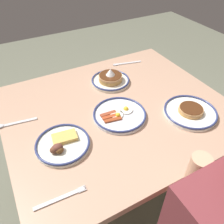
{
  "coord_description": "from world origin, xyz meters",
  "views": [
    {
      "loc": [
        0.46,
        0.79,
        1.52
      ],
      "look_at": [
        0.06,
        0.05,
        0.78
      ],
      "focal_mm": 36.29,
      "sensor_mm": 36.0,
      "label": 1
    }
  ],
  "objects_px": {
    "plate_far_companion": "(190,112)",
    "tea_spoon": "(11,124)",
    "plate_near_main": "(110,79)",
    "fork_near": "(127,63)",
    "fork_far": "(61,198)",
    "plate_far_side": "(119,114)",
    "plate_center_pancakes": "(62,144)"
  },
  "relations": [
    {
      "from": "plate_far_companion",
      "to": "tea_spoon",
      "type": "bearing_deg",
      "value": -23.15
    },
    {
      "from": "plate_near_main",
      "to": "plate_far_companion",
      "type": "distance_m",
      "value": 0.5
    },
    {
      "from": "plate_far_companion",
      "to": "fork_near",
      "type": "relative_size",
      "value": 1.35
    },
    {
      "from": "fork_near",
      "to": "fork_far",
      "type": "distance_m",
      "value": 1.02
    },
    {
      "from": "fork_near",
      "to": "plate_far_companion",
      "type": "bearing_deg",
      "value": 91.25
    },
    {
      "from": "fork_far",
      "to": "tea_spoon",
      "type": "bearing_deg",
      "value": -79.22
    },
    {
      "from": "tea_spoon",
      "to": "plate_far_companion",
      "type": "bearing_deg",
      "value": 156.85
    },
    {
      "from": "plate_far_companion",
      "to": "plate_far_side",
      "type": "xyz_separation_m",
      "value": [
        0.33,
        -0.15,
        -0.0
      ]
    },
    {
      "from": "plate_center_pancakes",
      "to": "plate_far_companion",
      "type": "relative_size",
      "value": 0.9
    },
    {
      "from": "plate_center_pancakes",
      "to": "fork_near",
      "type": "relative_size",
      "value": 1.21
    },
    {
      "from": "plate_near_main",
      "to": "tea_spoon",
      "type": "xyz_separation_m",
      "value": [
        0.6,
        0.1,
        -0.02
      ]
    },
    {
      "from": "plate_far_side",
      "to": "fork_near",
      "type": "distance_m",
      "value": 0.54
    },
    {
      "from": "plate_center_pancakes",
      "to": "fork_near",
      "type": "xyz_separation_m",
      "value": [
        -0.63,
        -0.5,
        -0.01
      ]
    },
    {
      "from": "fork_far",
      "to": "plate_far_side",
      "type": "bearing_deg",
      "value": -144.85
    },
    {
      "from": "plate_center_pancakes",
      "to": "plate_far_side",
      "type": "relative_size",
      "value": 0.9
    },
    {
      "from": "plate_far_companion",
      "to": "plate_far_side",
      "type": "bearing_deg",
      "value": -25.39
    },
    {
      "from": "plate_far_side",
      "to": "tea_spoon",
      "type": "bearing_deg",
      "value": -21.63
    },
    {
      "from": "plate_far_companion",
      "to": "plate_near_main",
      "type": "bearing_deg",
      "value": -63.74
    },
    {
      "from": "plate_center_pancakes",
      "to": "fork_far",
      "type": "distance_m",
      "value": 0.24
    },
    {
      "from": "fork_near",
      "to": "plate_center_pancakes",
      "type": "bearing_deg",
      "value": 38.35
    },
    {
      "from": "fork_near",
      "to": "fork_far",
      "type": "xyz_separation_m",
      "value": [
        0.71,
        0.73,
        0.0
      ]
    },
    {
      "from": "plate_center_pancakes",
      "to": "fork_far",
      "type": "bearing_deg",
      "value": 69.61
    },
    {
      "from": "plate_far_side",
      "to": "fork_near",
      "type": "xyz_separation_m",
      "value": [
        -0.31,
        -0.44,
        -0.01
      ]
    },
    {
      "from": "fork_near",
      "to": "plate_far_side",
      "type": "bearing_deg",
      "value": 54.85
    },
    {
      "from": "fork_far",
      "to": "plate_near_main",
      "type": "bearing_deg",
      "value": -131.34
    },
    {
      "from": "plate_far_companion",
      "to": "fork_near",
      "type": "xyz_separation_m",
      "value": [
        0.01,
        -0.6,
        -0.01
      ]
    },
    {
      "from": "fork_near",
      "to": "tea_spoon",
      "type": "relative_size",
      "value": 1.03
    },
    {
      "from": "plate_center_pancakes",
      "to": "tea_spoon",
      "type": "distance_m",
      "value": 0.31
    },
    {
      "from": "plate_far_side",
      "to": "fork_far",
      "type": "height_order",
      "value": "plate_far_side"
    },
    {
      "from": "fork_near",
      "to": "plate_near_main",
      "type": "bearing_deg",
      "value": 36.0
    },
    {
      "from": "plate_far_side",
      "to": "fork_far",
      "type": "bearing_deg",
      "value": 35.15
    },
    {
      "from": "plate_far_companion",
      "to": "tea_spoon",
      "type": "distance_m",
      "value": 0.89
    }
  ]
}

